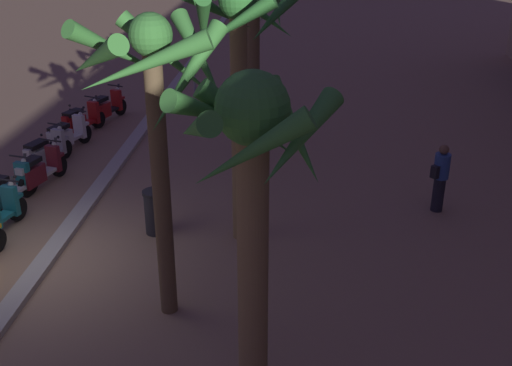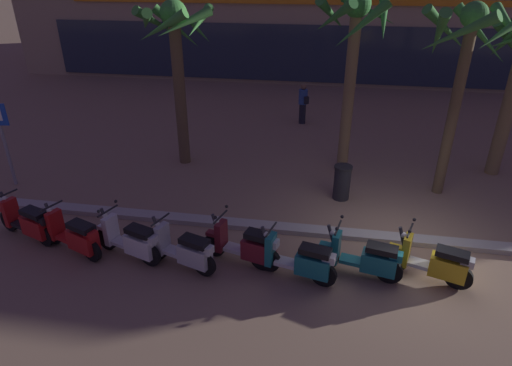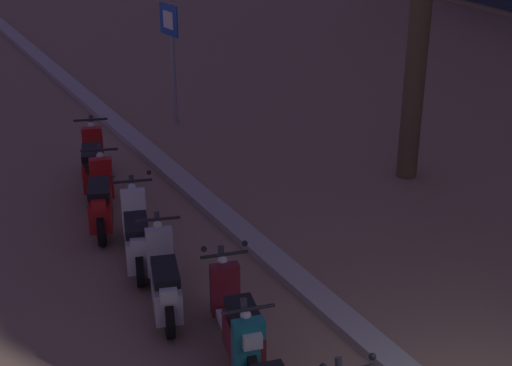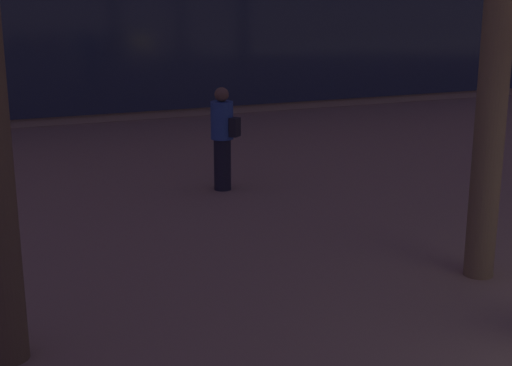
{
  "view_description": "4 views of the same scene",
  "coord_description": "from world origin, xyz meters",
  "px_view_note": "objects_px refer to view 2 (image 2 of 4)",
  "views": [
    {
      "loc": [
        9.81,
        5.0,
        6.26
      ],
      "look_at": [
        -2.14,
        4.07,
        0.84
      ],
      "focal_mm": 43.28,
      "sensor_mm": 36.0,
      "label": 1
    },
    {
      "loc": [
        -1.86,
        -8.54,
        5.67
      ],
      "look_at": [
        -3.4,
        0.46,
        1.07
      ],
      "focal_mm": 30.53,
      "sensor_mm": 36.0,
      "label": 2
    },
    {
      "loc": [
        2.98,
        -4.62,
        5.52
      ],
      "look_at": [
        -5.65,
        0.35,
        0.87
      ],
      "focal_mm": 54.47,
      "sensor_mm": 36.0,
      "label": 3
    },
    {
      "loc": [
        -6.4,
        -2.67,
        3.21
      ],
      "look_at": [
        -3.79,
        4.16,
        1.2
      ],
      "focal_mm": 53.97,
      "sensor_mm": 36.0,
      "label": 4
    }
  ],
  "objects_px": {
    "scooter_silver_mid_rear": "(184,250)",
    "scooter_yellow_last_in_row": "(434,262)",
    "litter_bin": "(342,182)",
    "crossing_sign": "(2,135)",
    "palm_tree_mid_walkway": "(468,50)",
    "scooter_white_second_in_line": "(131,241)",
    "scooter_red_mid_centre": "(28,222)",
    "pedestrian_window_shopping": "(303,103)",
    "scooter_teal_tail_end": "(300,261)",
    "palm_tree_near_sign": "(354,41)",
    "scooter_teal_gap_after_mid": "(365,258)",
    "scooter_maroon_mid_front": "(247,246)",
    "palm_tree_far_corner": "(176,42)",
    "scooter_red_far_back": "(74,236)"
  },
  "relations": [
    {
      "from": "scooter_silver_mid_rear",
      "to": "scooter_yellow_last_in_row",
      "type": "xyz_separation_m",
      "value": [
        4.96,
        0.44,
        0.0
      ]
    },
    {
      "from": "litter_bin",
      "to": "crossing_sign",
      "type": "bearing_deg",
      "value": -175.36
    },
    {
      "from": "scooter_silver_mid_rear",
      "to": "palm_tree_mid_walkway",
      "type": "bearing_deg",
      "value": 37.2
    },
    {
      "from": "scooter_yellow_last_in_row",
      "to": "crossing_sign",
      "type": "bearing_deg",
      "value": 167.5
    },
    {
      "from": "scooter_white_second_in_line",
      "to": "palm_tree_mid_walkway",
      "type": "xyz_separation_m",
      "value": [
        7.07,
        4.32,
        3.37
      ]
    },
    {
      "from": "scooter_red_mid_centre",
      "to": "pedestrian_window_shopping",
      "type": "relative_size",
      "value": 1.09
    },
    {
      "from": "scooter_white_second_in_line",
      "to": "scooter_teal_tail_end",
      "type": "xyz_separation_m",
      "value": [
        3.56,
        -0.08,
        -0.01
      ]
    },
    {
      "from": "scooter_white_second_in_line",
      "to": "palm_tree_near_sign",
      "type": "xyz_separation_m",
      "value": [
        4.43,
        5.26,
        3.38
      ]
    },
    {
      "from": "scooter_teal_gap_after_mid",
      "to": "palm_tree_mid_walkway",
      "type": "height_order",
      "value": "palm_tree_mid_walkway"
    },
    {
      "from": "scooter_maroon_mid_front",
      "to": "scooter_teal_tail_end",
      "type": "bearing_deg",
      "value": -14.66
    },
    {
      "from": "scooter_teal_gap_after_mid",
      "to": "palm_tree_far_corner",
      "type": "xyz_separation_m",
      "value": [
        -5.34,
        4.88,
        3.25
      ]
    },
    {
      "from": "scooter_red_mid_centre",
      "to": "palm_tree_near_sign",
      "type": "xyz_separation_m",
      "value": [
        7.03,
        4.96,
        3.37
      ]
    },
    {
      "from": "palm_tree_mid_walkway",
      "to": "litter_bin",
      "type": "bearing_deg",
      "value": -162.66
    },
    {
      "from": "scooter_maroon_mid_front",
      "to": "litter_bin",
      "type": "bearing_deg",
      "value": 59.16
    },
    {
      "from": "scooter_red_mid_centre",
      "to": "litter_bin",
      "type": "bearing_deg",
      "value": 24.51
    },
    {
      "from": "scooter_white_second_in_line",
      "to": "crossing_sign",
      "type": "bearing_deg",
      "value": 150.32
    },
    {
      "from": "palm_tree_mid_walkway",
      "to": "pedestrian_window_shopping",
      "type": "xyz_separation_m",
      "value": [
        -4.16,
        5.2,
        -3.0
      ]
    },
    {
      "from": "scooter_red_mid_centre",
      "to": "scooter_teal_gap_after_mid",
      "type": "relative_size",
      "value": 0.97
    },
    {
      "from": "scooter_teal_gap_after_mid",
      "to": "pedestrian_window_shopping",
      "type": "xyz_separation_m",
      "value": [
        -1.92,
        9.3,
        0.39
      ]
    },
    {
      "from": "scooter_red_mid_centre",
      "to": "scooter_teal_gap_after_mid",
      "type": "xyz_separation_m",
      "value": [
        7.43,
        -0.08,
        -0.01
      ]
    },
    {
      "from": "scooter_red_mid_centre",
      "to": "scooter_teal_gap_after_mid",
      "type": "distance_m",
      "value": 7.43
    },
    {
      "from": "scooter_red_mid_centre",
      "to": "palm_tree_far_corner",
      "type": "bearing_deg",
      "value": 66.45
    },
    {
      "from": "scooter_white_second_in_line",
      "to": "palm_tree_near_sign",
      "type": "distance_m",
      "value": 7.66
    },
    {
      "from": "scooter_white_second_in_line",
      "to": "palm_tree_mid_walkway",
      "type": "height_order",
      "value": "palm_tree_mid_walkway"
    },
    {
      "from": "scooter_yellow_last_in_row",
      "to": "pedestrian_window_shopping",
      "type": "height_order",
      "value": "pedestrian_window_shopping"
    },
    {
      "from": "palm_tree_far_corner",
      "to": "litter_bin",
      "type": "distance_m",
      "value": 6.08
    },
    {
      "from": "scooter_teal_gap_after_mid",
      "to": "scooter_red_mid_centre",
      "type": "bearing_deg",
      "value": 179.41
    },
    {
      "from": "palm_tree_near_sign",
      "to": "palm_tree_mid_walkway",
      "type": "bearing_deg",
      "value": -19.47
    },
    {
      "from": "scooter_white_second_in_line",
      "to": "scooter_yellow_last_in_row",
      "type": "bearing_deg",
      "value": 2.85
    },
    {
      "from": "scooter_yellow_last_in_row",
      "to": "pedestrian_window_shopping",
      "type": "xyz_separation_m",
      "value": [
        -3.26,
        9.21,
        0.38
      ]
    },
    {
      "from": "palm_tree_far_corner",
      "to": "pedestrian_window_shopping",
      "type": "height_order",
      "value": "palm_tree_far_corner"
    },
    {
      "from": "palm_tree_near_sign",
      "to": "litter_bin",
      "type": "relative_size",
      "value": 5.37
    },
    {
      "from": "scooter_yellow_last_in_row",
      "to": "litter_bin",
      "type": "bearing_deg",
      "value": 119.05
    },
    {
      "from": "scooter_maroon_mid_front",
      "to": "scooter_red_mid_centre",
      "type": "bearing_deg",
      "value": 179.0
    },
    {
      "from": "scooter_red_mid_centre",
      "to": "crossing_sign",
      "type": "relative_size",
      "value": 0.71
    },
    {
      "from": "scooter_red_mid_centre",
      "to": "palm_tree_near_sign",
      "type": "relative_size",
      "value": 0.34
    },
    {
      "from": "scooter_white_second_in_line",
      "to": "pedestrian_window_shopping",
      "type": "bearing_deg",
      "value": 73.0
    },
    {
      "from": "palm_tree_near_sign",
      "to": "palm_tree_mid_walkway",
      "type": "height_order",
      "value": "palm_tree_near_sign"
    },
    {
      "from": "litter_bin",
      "to": "scooter_maroon_mid_front",
      "type": "bearing_deg",
      "value": -120.84
    },
    {
      "from": "scooter_red_far_back",
      "to": "palm_tree_near_sign",
      "type": "distance_m",
      "value": 8.49
    },
    {
      "from": "litter_bin",
      "to": "scooter_teal_gap_after_mid",
      "type": "bearing_deg",
      "value": -82.5
    },
    {
      "from": "scooter_yellow_last_in_row",
      "to": "scooter_silver_mid_rear",
      "type": "bearing_deg",
      "value": -174.97
    },
    {
      "from": "scooter_white_second_in_line",
      "to": "palm_tree_far_corner",
      "type": "height_order",
      "value": "palm_tree_far_corner"
    },
    {
      "from": "scooter_teal_gap_after_mid",
      "to": "litter_bin",
      "type": "relative_size",
      "value": 1.86
    },
    {
      "from": "pedestrian_window_shopping",
      "to": "scooter_teal_gap_after_mid",
      "type": "bearing_deg",
      "value": -78.31
    },
    {
      "from": "scooter_silver_mid_rear",
      "to": "scooter_yellow_last_in_row",
      "type": "distance_m",
      "value": 4.98
    },
    {
      "from": "scooter_yellow_last_in_row",
      "to": "palm_tree_far_corner",
      "type": "bearing_deg",
      "value": 144.3
    },
    {
      "from": "scooter_white_second_in_line",
      "to": "palm_tree_near_sign",
      "type": "relative_size",
      "value": 0.33
    },
    {
      "from": "crossing_sign",
      "to": "palm_tree_mid_walkway",
      "type": "relative_size",
      "value": 0.49
    },
    {
      "from": "palm_tree_far_corner",
      "to": "scooter_white_second_in_line",
      "type": "bearing_deg",
      "value": -84.37
    }
  ]
}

